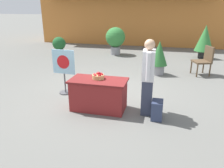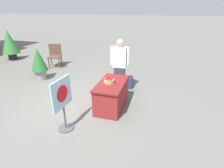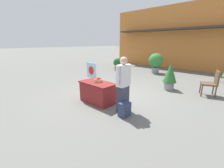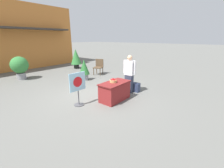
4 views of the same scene
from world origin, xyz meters
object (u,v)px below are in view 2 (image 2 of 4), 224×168
(apple_basket, at_px, (109,80))
(patio_chair, at_px, (55,54))
(person_visitor, at_px, (120,65))
(display_table, at_px, (112,95))
(potted_plant_near_left, at_px, (9,43))
(potted_plant_far_left, at_px, (39,62))
(poster_board, at_px, (63,102))
(backpack, at_px, (127,82))

(apple_basket, bearing_deg, patio_chair, 51.09)
(person_visitor, bearing_deg, apple_basket, -3.33)
(patio_chair, bearing_deg, apple_basket, 31.05)
(display_table, height_order, apple_basket, apple_basket)
(potted_plant_near_left, height_order, potted_plant_far_left, potted_plant_near_left)
(poster_board, height_order, patio_chair, poster_board)
(person_visitor, xyz_separation_m, poster_board, (-2.36, 0.68, -0.17))
(backpack, bearing_deg, poster_board, 160.80)
(display_table, height_order, potted_plant_near_left, potted_plant_near_left)
(apple_basket, distance_m, poster_board, 1.39)
(backpack, bearing_deg, potted_plant_far_left, 92.36)
(person_visitor, relative_size, potted_plant_far_left, 1.40)
(patio_chair, relative_size, potted_plant_near_left, 0.67)
(potted_plant_near_left, bearing_deg, apple_basket, -116.56)
(apple_basket, height_order, poster_board, poster_board)
(backpack, height_order, patio_chair, patio_chair)
(display_table, xyz_separation_m, potted_plant_near_left, (3.18, 6.48, 0.52))
(display_table, distance_m, potted_plant_far_left, 3.49)
(potted_plant_near_left, distance_m, potted_plant_far_left, 3.77)
(potted_plant_far_left, bearing_deg, poster_board, -134.68)
(apple_basket, height_order, person_visitor, person_visitor)
(poster_board, distance_m, potted_plant_far_left, 3.52)
(apple_basket, xyz_separation_m, poster_board, (-1.21, 0.68, -0.11))
(backpack, distance_m, potted_plant_far_left, 3.45)
(backpack, relative_size, poster_board, 0.34)
(backpack, distance_m, poster_board, 2.82)
(backpack, bearing_deg, person_visitor, 138.15)
(backpack, bearing_deg, display_table, 173.12)
(person_visitor, height_order, potted_plant_far_left, person_visitor)
(display_table, distance_m, patio_chair, 4.57)
(display_table, relative_size, poster_board, 1.07)
(person_visitor, height_order, potted_plant_near_left, person_visitor)
(apple_basket, xyz_separation_m, patio_chair, (2.84, 3.52, -0.23))
(backpack, xyz_separation_m, potted_plant_near_left, (1.80, 6.64, 0.69))
(poster_board, distance_m, patio_chair, 4.95)
(patio_chair, height_order, potted_plant_far_left, potted_plant_far_left)
(display_table, bearing_deg, potted_plant_near_left, 63.83)
(person_visitor, distance_m, potted_plant_near_left, 6.74)
(person_visitor, relative_size, poster_board, 1.37)
(display_table, distance_m, person_visitor, 1.24)
(patio_chair, bearing_deg, backpack, 49.04)
(person_visitor, height_order, backpack, person_visitor)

